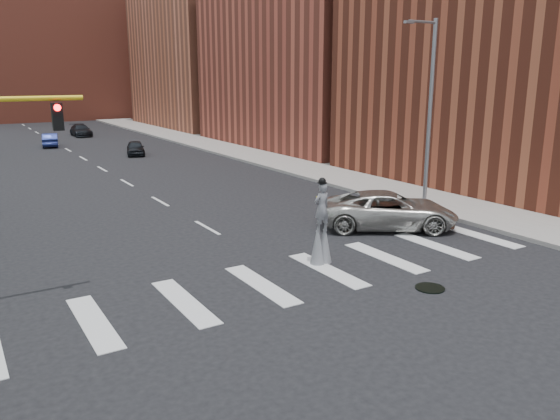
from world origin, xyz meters
name	(u,v)px	position (x,y,z in m)	size (l,w,h in m)	color
ground_plane	(313,287)	(0.00, 0.00, 0.00)	(160.00, 160.00, 0.00)	black
sidewalk_right	(263,156)	(12.50, 25.00, 0.09)	(5.00, 90.00, 0.18)	gray
manhole	(430,288)	(3.00, -2.00, 0.02)	(0.90, 0.90, 0.04)	black
building_mid	(325,13)	(22.00, 30.00, 12.00)	(16.00, 22.00, 24.00)	#A34633
building_far	(215,47)	(22.00, 54.00, 10.00)	(16.00, 22.00, 20.00)	#BB6245
building_backdrop	(51,58)	(6.00, 78.00, 9.00)	(26.00, 14.00, 18.00)	#A34633
streetlight	(429,108)	(10.90, 6.00, 4.90)	(2.05, 0.20, 9.00)	slate
stilt_performer	(321,230)	(1.52, 1.71, 1.20)	(0.84, 0.56, 3.05)	#312113
suv_crossing	(389,210)	(6.66, 3.87, 0.80)	(2.65, 5.74, 1.60)	#B1AFA7
car_near	(135,148)	(4.17, 31.71, 0.59)	(1.39, 3.45, 1.18)	black
car_mid	(50,140)	(-0.89, 41.39, 0.62)	(1.32, 3.78, 1.25)	navy
car_far	(81,130)	(3.54, 49.30, 0.63)	(1.76, 4.34, 1.26)	black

